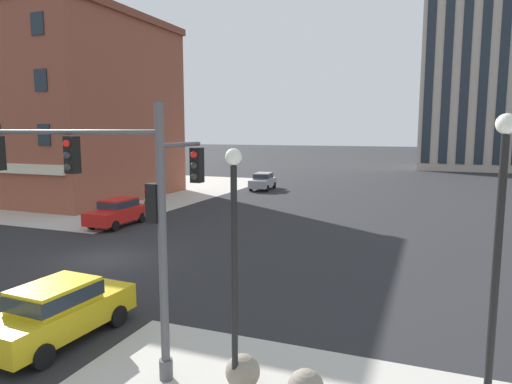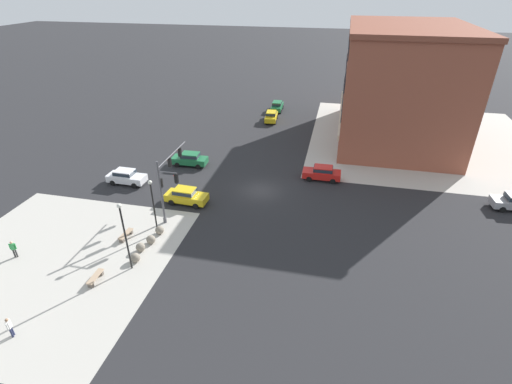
% 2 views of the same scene
% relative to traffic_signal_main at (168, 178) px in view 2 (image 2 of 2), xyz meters
% --- Properties ---
extents(ground_plane, '(320.00, 320.00, 0.00)m').
position_rel_traffic_signal_main_xyz_m(ground_plane, '(-6.98, 7.55, -4.19)').
color(ground_plane, '#262628').
extents(sidewalk_corner_slab, '(20.00, 19.00, 0.02)m').
position_rel_traffic_signal_main_xyz_m(sidewalk_corner_slab, '(9.02, -6.95, -4.19)').
color(sidewalk_corner_slab, '#B7B2A8').
rests_on(sidewalk_corner_slab, ground).
extents(sidewalk_far_corner, '(32.00, 32.00, 0.02)m').
position_rel_traffic_signal_main_xyz_m(sidewalk_far_corner, '(-26.98, 27.55, -4.19)').
color(sidewalk_far_corner, '#B7B2A8').
rests_on(sidewalk_far_corner, ground).
extents(traffic_signal_main, '(6.62, 2.09, 6.50)m').
position_rel_traffic_signal_main_xyz_m(traffic_signal_main, '(0.00, 0.00, 0.00)').
color(traffic_signal_main, '#4C4C51').
rests_on(traffic_signal_main, ground).
extents(bollard_sphere_curb_a, '(0.80, 0.80, 0.80)m').
position_rel_traffic_signal_main_xyz_m(bollard_sphere_curb_a, '(3.10, 0.11, -3.80)').
color(bollard_sphere_curb_a, gray).
rests_on(bollard_sphere_curb_a, ground).
extents(bollard_sphere_curb_b, '(0.80, 0.80, 0.80)m').
position_rel_traffic_signal_main_xyz_m(bollard_sphere_curb_b, '(4.62, -0.02, -3.80)').
color(bollard_sphere_curb_b, gray).
rests_on(bollard_sphere_curb_b, ground).
extents(bollard_sphere_curb_c, '(0.80, 0.80, 0.80)m').
position_rel_traffic_signal_main_xyz_m(bollard_sphere_curb_c, '(5.84, -0.40, -3.80)').
color(bollard_sphere_curb_c, gray).
rests_on(bollard_sphere_curb_c, ground).
extents(bollard_sphere_curb_d, '(0.80, 0.80, 0.80)m').
position_rel_traffic_signal_main_xyz_m(bollard_sphere_curb_d, '(7.23, -0.14, -3.80)').
color(bollard_sphere_curb_d, gray).
rests_on(bollard_sphere_curb_d, ground).
extents(bench_near_signal, '(1.83, 0.60, 0.49)m').
position_rel_traffic_signal_main_xyz_m(bench_near_signal, '(4.37, -2.62, -3.87)').
color(bench_near_signal, tan).
rests_on(bench_near_signal, ground).
extents(bench_mid_block, '(1.81, 0.53, 0.49)m').
position_rel_traffic_signal_main_xyz_m(bench_mid_block, '(10.04, -2.06, -3.87)').
color(bench_mid_block, tan).
rests_on(bench_mid_block, ground).
extents(pedestrian_near_bench, '(0.30, 0.52, 1.63)m').
position_rel_traffic_signal_main_xyz_m(pedestrian_near_bench, '(8.91, -10.37, -3.27)').
color(pedestrian_near_bench, '#333333').
rests_on(pedestrian_near_bench, ground).
extents(pedestrian_at_curb, '(0.51, 0.32, 1.60)m').
position_rel_traffic_signal_main_xyz_m(pedestrian_at_curb, '(15.96, -4.38, -3.28)').
color(pedestrian_at_curb, '#232847').
rests_on(pedestrian_at_curb, ground).
extents(street_lamp_corner_near, '(0.36, 0.36, 5.51)m').
position_rel_traffic_signal_main_xyz_m(street_lamp_corner_near, '(3.02, -0.16, -0.75)').
color(street_lamp_corner_near, black).
rests_on(street_lamp_corner_near, ground).
extents(street_lamp_mid_sidewalk, '(0.36, 0.36, 6.17)m').
position_rel_traffic_signal_main_xyz_m(street_lamp_mid_sidewalk, '(8.07, -0.06, -0.39)').
color(street_lamp_mid_sidewalk, black).
rests_on(street_lamp_mid_sidewalk, ground).
extents(car_main_northbound_near, '(1.99, 4.45, 1.68)m').
position_rel_traffic_signal_main_xyz_m(car_main_northbound_near, '(-11.43, -2.51, -3.28)').
color(car_main_northbound_near, '#1E6B3D').
rests_on(car_main_northbound_near, ground).
extents(car_main_southbound_near, '(2.07, 4.49, 1.68)m').
position_rel_traffic_signal_main_xyz_m(car_main_southbound_near, '(-2.64, 0.47, -3.28)').
color(car_main_southbound_near, gold).
rests_on(car_main_southbound_near, ground).
extents(car_main_southbound_far, '(1.93, 4.42, 1.68)m').
position_rel_traffic_signal_main_xyz_m(car_main_southbound_far, '(-11.13, 13.99, -3.28)').
color(car_main_southbound_far, red).
rests_on(car_main_southbound_far, ground).
extents(car_cross_eastbound, '(4.45, 1.99, 1.68)m').
position_rel_traffic_signal_main_xyz_m(car_cross_eastbound, '(-36.15, 4.35, -3.28)').
color(car_cross_eastbound, '#1E6B3D').
rests_on(car_cross_eastbound, ground).
extents(car_cross_westbound, '(1.95, 4.43, 1.68)m').
position_rel_traffic_signal_main_xyz_m(car_cross_westbound, '(-5.26, -7.88, -3.28)').
color(car_cross_westbound, silver).
rests_on(car_cross_westbound, ground).
extents(car_parked_curb, '(4.52, 2.13, 1.68)m').
position_rel_traffic_signal_main_xyz_m(car_parked_curb, '(-30.36, 4.36, -3.28)').
color(car_parked_curb, gold).
rests_on(car_parked_curb, ground).
extents(storefront_block_near_corner, '(23.72, 15.66, 15.47)m').
position_rel_traffic_signal_main_xyz_m(storefront_block_near_corner, '(-27.60, 23.18, 3.55)').
color(storefront_block_near_corner, brown).
rests_on(storefront_block_near_corner, ground).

